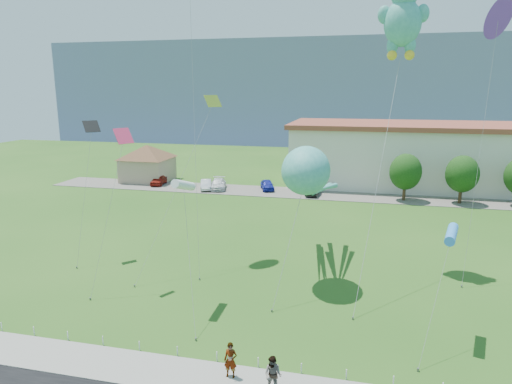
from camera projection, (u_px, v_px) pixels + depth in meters
ground at (244, 349)px, 22.54m from camera, size 160.00×160.00×0.00m
sidewalk at (228, 382)px, 19.92m from camera, size 80.00×2.50×0.10m
parking_strip at (317, 194)px, 55.74m from camera, size 70.00×6.00×0.06m
hill_ridge at (349, 89)px, 133.66m from camera, size 160.00×50.00×25.00m
pavilion at (147, 159)px, 63.35m from camera, size 9.20×9.20×5.00m
rope_fence at (237, 359)px, 21.25m from camera, size 26.05×0.05×0.50m
tree_near at (406, 172)px, 51.80m from camera, size 3.60×3.60×5.47m
tree_mid at (462, 174)px, 50.45m from camera, size 3.60×3.60×5.47m
pedestrian_left at (231, 360)px, 20.05m from camera, size 0.60×0.40×1.62m
pedestrian_right at (273, 375)px, 19.00m from camera, size 0.92×0.78×1.64m
parked_car_red at (159, 180)px, 60.98m from camera, size 1.99×3.89×1.27m
parked_car_silver at (206, 185)px, 58.14m from camera, size 2.42×3.97×1.24m
parked_car_white at (218, 184)px, 58.35m from camera, size 2.88×4.81×1.30m
parked_car_blue at (267, 185)px, 57.90m from camera, size 2.62×3.97×1.26m
parked_car_black at (313, 190)px, 55.02m from camera, size 1.42×3.93×1.29m
octopus_kite at (308, 179)px, 30.28m from camera, size 3.09×12.14×9.08m
teddy_bear_kite at (403, 17)px, 30.52m from camera, size 3.95×11.02×19.81m
small_kite_purple at (498, 24)px, 29.77m from camera, size 2.46×5.30×17.79m
small_kite_yellow at (204, 122)px, 32.49m from camera, size 3.96×7.63×12.16m
small_kite_black at (90, 141)px, 33.40m from camera, size 1.29×3.84×10.32m
small_kite_cyan at (451, 235)px, 22.51m from camera, size 1.83×4.68×6.00m
small_kite_pink at (120, 152)px, 28.18m from camera, size 1.94×3.70×10.16m
small_kite_white at (184, 186)px, 25.99m from camera, size 2.35×5.22×7.65m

